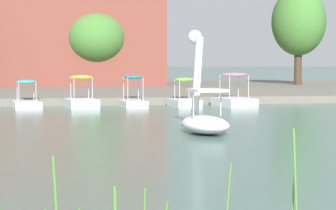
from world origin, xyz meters
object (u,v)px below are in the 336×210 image
object	(u,v)px
pedal_boat_pink	(234,97)
pedal_boat_cyan	(27,100)
pedal_boat_yellow	(82,99)
swan_boat	(204,115)
pedal_boat_teal	(133,97)
tree_broadleaf_behind_dock	(299,22)
tree_broadleaf_left	(97,38)
pedal_boat_lime	(184,99)

from	to	relation	value
pedal_boat_pink	pedal_boat_cyan	xyz separation A→B (m)	(-9.83, 0.48, -0.10)
pedal_boat_pink	pedal_boat_yellow	xyz separation A→B (m)	(-7.29, 0.26, -0.05)
swan_boat	pedal_boat_teal	distance (m)	11.57
pedal_boat_teal	tree_broadleaf_behind_dock	size ratio (longest dim) A/B	0.28
pedal_boat_cyan	tree_broadleaf_behind_dock	distance (m)	25.22
pedal_boat_cyan	tree_broadleaf_behind_dock	bearing A→B (deg)	39.67
pedal_boat_teal	tree_broadleaf_left	xyz separation A→B (m)	(-0.84, 16.59, 3.32)
pedal_boat_cyan	pedal_boat_teal	bearing A→B (deg)	-1.28
swan_boat	pedal_boat_teal	xyz separation A→B (m)	(-0.93, 11.53, -0.06)
swan_boat	pedal_boat_lime	world-z (taller)	swan_boat
pedal_boat_yellow	pedal_boat_cyan	distance (m)	2.55
pedal_boat_pink	tree_broadleaf_left	world-z (taller)	tree_broadleaf_left
pedal_boat_teal	tree_broadleaf_behind_dock	xyz separation A→B (m)	(14.10, 15.94, 4.55)
pedal_boat_lime	tree_broadleaf_behind_dock	distance (m)	20.48
pedal_boat_pink	tree_broadleaf_left	distance (m)	18.19
pedal_boat_lime	pedal_boat_yellow	bearing A→B (deg)	178.49
pedal_boat_teal	tree_broadleaf_left	size ratio (longest dim) A/B	0.33
pedal_boat_lime	pedal_boat_cyan	world-z (taller)	pedal_boat_lime
pedal_boat_cyan	tree_broadleaf_left	xyz separation A→B (m)	(4.15, 16.48, 3.44)
swan_boat	pedal_boat_yellow	distance (m)	11.91
tree_broadleaf_behind_dock	pedal_boat_teal	bearing A→B (deg)	-131.49
pedal_boat_pink	pedal_boat_lime	world-z (taller)	pedal_boat_pink
pedal_boat_yellow	tree_broadleaf_left	xyz separation A→B (m)	(1.61, 16.70, 3.39)
pedal_boat_teal	swan_boat	bearing A→B (deg)	-85.40
pedal_boat_lime	pedal_boat_cyan	distance (m)	7.42
pedal_boat_cyan	tree_broadleaf_left	world-z (taller)	tree_broadleaf_left
swan_boat	pedal_boat_pink	xyz separation A→B (m)	(3.92, 11.17, -0.08)
pedal_boat_teal	pedal_boat_cyan	size ratio (longest dim) A/B	0.95
pedal_boat_pink	pedal_boat_teal	world-z (taller)	pedal_boat_pink
pedal_boat_cyan	pedal_boat_yellow	bearing A→B (deg)	-4.92
pedal_boat_cyan	tree_broadleaf_left	distance (m)	17.34
pedal_boat_cyan	swan_boat	bearing A→B (deg)	-63.08
pedal_boat_cyan	pedal_boat_lime	bearing A→B (deg)	-2.68
pedal_boat_pink	pedal_boat_lime	size ratio (longest dim) A/B	1.24
pedal_boat_teal	pedal_boat_cyan	bearing A→B (deg)	178.72
tree_broadleaf_behind_dock	tree_broadleaf_left	bearing A→B (deg)	177.49
tree_broadleaf_behind_dock	pedal_boat_pink	bearing A→B (deg)	-119.57
pedal_boat_teal	tree_broadleaf_left	world-z (taller)	tree_broadleaf_left
pedal_boat_lime	pedal_boat_teal	world-z (taller)	pedal_boat_teal
pedal_boat_lime	pedal_boat_yellow	distance (m)	4.88
pedal_boat_pink	tree_broadleaf_left	size ratio (longest dim) A/B	0.42
tree_broadleaf_left	tree_broadleaf_behind_dock	xyz separation A→B (m)	(14.93, -0.66, 1.23)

